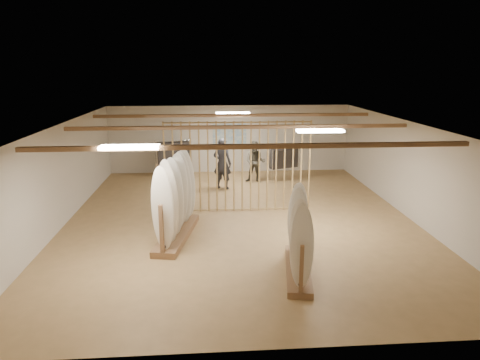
{
  "coord_description": "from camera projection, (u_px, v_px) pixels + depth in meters",
  "views": [
    {
      "loc": [
        -0.87,
        -11.8,
        4.33
      ],
      "look_at": [
        0.0,
        0.0,
        1.2
      ],
      "focal_mm": 32.0,
      "sensor_mm": 36.0,
      "label": 1
    }
  ],
  "objects": [
    {
      "name": "wall_right",
      "position": [
        410.0,
        170.0,
        12.54
      ],
      "size": [
        0.0,
        12.0,
        12.0
      ],
      "primitive_type": "plane",
      "rotation": [
        1.57,
        0.0,
        -1.57
      ],
      "color": "beige",
      "rests_on": "ground"
    },
    {
      "name": "poster",
      "position": [
        230.0,
        134.0,
        17.9
      ],
      "size": [
        1.4,
        0.03,
        0.9
      ],
      "primitive_type": "cube",
      "color": "#3067A8",
      "rests_on": "ground"
    },
    {
      "name": "shopper_b",
      "position": [
        255.0,
        159.0,
        16.39
      ],
      "size": [
        1.02,
        0.88,
        1.81
      ],
      "primitive_type": "imported",
      "rotation": [
        0.0,
        0.0,
        -0.26
      ],
      "color": "#36342A",
      "rests_on": "floor"
    },
    {
      "name": "rack_right",
      "position": [
        299.0,
        246.0,
        9.15
      ],
      "size": [
        0.86,
        2.33,
        1.84
      ],
      "rotation": [
        0.0,
        0.0,
        -0.16
      ],
      "color": "brown",
      "rests_on": "floor"
    },
    {
      "name": "wall_front",
      "position": [
        269.0,
        269.0,
        6.4
      ],
      "size": [
        12.0,
        0.0,
        12.0
      ],
      "primitive_type": "plane",
      "rotation": [
        -1.57,
        0.0,
        0.0
      ],
      "color": "beige",
      "rests_on": "ground"
    },
    {
      "name": "wall_left",
      "position": [
        60.0,
        176.0,
        11.83
      ],
      "size": [
        0.0,
        12.0,
        12.0
      ],
      "primitive_type": "plane",
      "rotation": [
        1.57,
        0.0,
        1.57
      ],
      "color": "beige",
      "rests_on": "ground"
    },
    {
      "name": "light_panels",
      "position": [
        240.0,
        126.0,
        11.84
      ],
      "size": [
        1.2,
        0.35,
        0.06
      ],
      "primitive_type": "cube",
      "color": "white",
      "rests_on": "ground"
    },
    {
      "name": "shopper_a",
      "position": [
        222.0,
        160.0,
        15.48
      ],
      "size": [
        0.91,
        0.77,
        2.12
      ],
      "primitive_type": "imported",
      "rotation": [
        0.0,
        0.0,
        2.77
      ],
      "color": "#26272E",
      "rests_on": "floor"
    },
    {
      "name": "clothing_rack_b",
      "position": [
        284.0,
        158.0,
        16.79
      ],
      "size": [
        1.18,
        0.72,
        1.32
      ],
      "rotation": [
        0.0,
        0.0,
        0.39
      ],
      "color": "silver",
      "rests_on": "floor"
    },
    {
      "name": "wall_back",
      "position": [
        230.0,
        139.0,
        17.97
      ],
      "size": [
        12.0,
        0.0,
        12.0
      ],
      "primitive_type": "plane",
      "rotation": [
        1.57,
        0.0,
        0.0
      ],
      "color": "beige",
      "rests_on": "ground"
    },
    {
      "name": "ceiling_slats",
      "position": [
        240.0,
        127.0,
        11.85
      ],
      "size": [
        9.5,
        6.12,
        0.1
      ],
      "primitive_type": "cube",
      "color": "brown",
      "rests_on": "ground"
    },
    {
      "name": "ceiling",
      "position": [
        240.0,
        124.0,
        11.83
      ],
      "size": [
        12.0,
        12.0,
        0.0
      ],
      "primitive_type": "plane",
      "rotation": [
        3.14,
        0.0,
        0.0
      ],
      "color": "gray",
      "rests_on": "ground"
    },
    {
      "name": "floor",
      "position": [
        240.0,
        219.0,
        12.55
      ],
      "size": [
        12.0,
        12.0,
        0.0
      ],
      "primitive_type": "plane",
      "color": "#A58150",
      "rests_on": "ground"
    },
    {
      "name": "bamboo_partition",
      "position": [
        238.0,
        167.0,
        12.96
      ],
      "size": [
        4.45,
        0.05,
        2.78
      ],
      "color": "tan",
      "rests_on": "ground"
    },
    {
      "name": "clothing_rack_a",
      "position": [
        173.0,
        153.0,
        17.34
      ],
      "size": [
        1.34,
        0.72,
        1.5
      ],
      "rotation": [
        0.0,
        0.0,
        0.3
      ],
      "color": "silver",
      "rests_on": "floor"
    },
    {
      "name": "rack_left",
      "position": [
        176.0,
        210.0,
        11.04
      ],
      "size": [
        1.09,
        2.8,
        2.2
      ],
      "rotation": [
        0.0,
        0.0,
        -0.18
      ],
      "color": "brown",
      "rests_on": "floor"
    }
  ]
}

